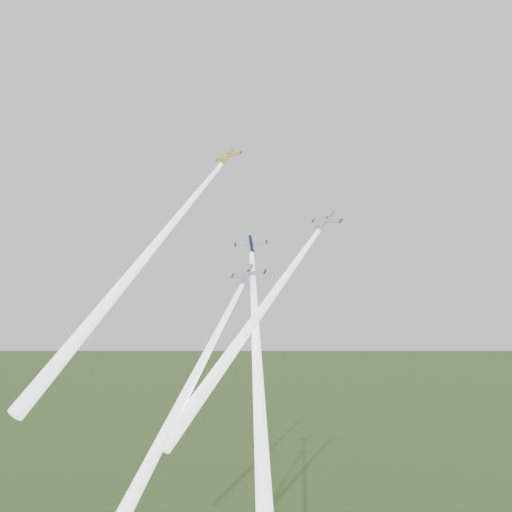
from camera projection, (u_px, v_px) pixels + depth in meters
name	position (u px, v px, depth m)	size (l,w,h in m)	color
plane_yellow	(228.00, 157.00, 146.64)	(7.25, 7.19, 1.14)	gold
smoke_trail_yellow	(138.00, 266.00, 121.29)	(2.71, 2.71, 71.03)	white
plane_navy	(251.00, 244.00, 141.23)	(7.34, 7.28, 1.15)	#0D1839
smoke_trail_navy	(257.00, 366.00, 113.66)	(2.71, 2.71, 64.44)	white
plane_silver_right	(325.00, 221.00, 136.45)	(7.59, 7.53, 1.19)	#B2BBC1
smoke_trail_silver_right	(252.00, 324.00, 118.14)	(2.71, 2.71, 56.14)	white
plane_silver_low	(248.00, 275.00, 129.51)	(7.71, 7.65, 1.21)	#A6ADB3
smoke_trail_silver_low	(173.00, 419.00, 104.18)	(2.71, 2.71, 65.80)	white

